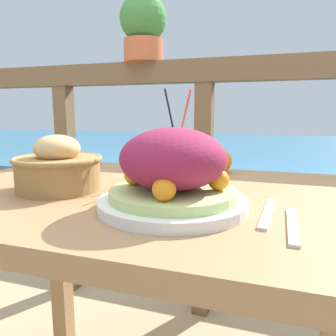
# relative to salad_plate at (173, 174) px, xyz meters

# --- Properties ---
(patio_table) EXTENTS (1.08, 0.71, 0.72)m
(patio_table) POSITION_rel_salad_plate_xyz_m (-0.11, 0.12, -0.17)
(patio_table) COLOR #997047
(patio_table) RESTS_ON ground_plane
(railing_fence) EXTENTS (2.80, 0.08, 1.11)m
(railing_fence) POSITION_rel_salad_plate_xyz_m (-0.11, 0.77, -0.03)
(railing_fence) COLOR brown
(railing_fence) RESTS_ON ground_plane
(sea_backdrop) EXTENTS (12.00, 4.00, 0.52)m
(sea_backdrop) POSITION_rel_salad_plate_xyz_m (-0.11, 3.27, -0.53)
(sea_backdrop) COLOR teal
(sea_backdrop) RESTS_ON ground_plane
(salad_plate) EXTENTS (0.29, 0.29, 0.15)m
(salad_plate) POSITION_rel_salad_plate_xyz_m (0.00, 0.00, 0.00)
(salad_plate) COLOR silver
(salad_plate) RESTS_ON patio_table
(drink_glass) EXTENTS (0.09, 0.09, 0.24)m
(drink_glass) POSITION_rel_salad_plate_xyz_m (-0.06, 0.24, -0.01)
(drink_glass) COLOR beige
(drink_glass) RESTS_ON patio_table
(bread_basket) EXTENTS (0.20, 0.20, 0.13)m
(bread_basket) POSITION_rel_salad_plate_xyz_m (-0.30, 0.06, -0.01)
(bread_basket) COLOR olive
(bread_basket) RESTS_ON patio_table
(potted_plant) EXTENTS (0.20, 0.20, 0.28)m
(potted_plant) POSITION_rel_salad_plate_xyz_m (-0.38, 0.77, 0.47)
(potted_plant) COLOR #B75B38
(potted_plant) RESTS_ON railing_fence
(fork) EXTENTS (0.03, 0.18, 0.00)m
(fork) POSITION_rel_salad_plate_xyz_m (0.17, 0.02, -0.06)
(fork) COLOR silver
(fork) RESTS_ON patio_table
(knife) EXTENTS (0.02, 0.18, 0.00)m
(knife) POSITION_rel_salad_plate_xyz_m (0.21, -0.04, -0.06)
(knife) COLOR silver
(knife) RESTS_ON patio_table
(orange_near_basket) EXTENTS (0.07, 0.07, 0.07)m
(orange_near_basket) POSITION_rel_salad_plate_xyz_m (0.02, 0.39, -0.03)
(orange_near_basket) COLOR orange
(orange_near_basket) RESTS_ON patio_table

